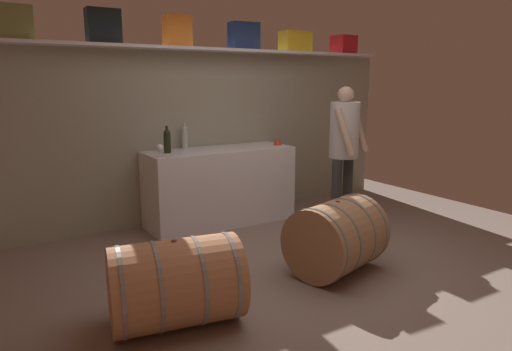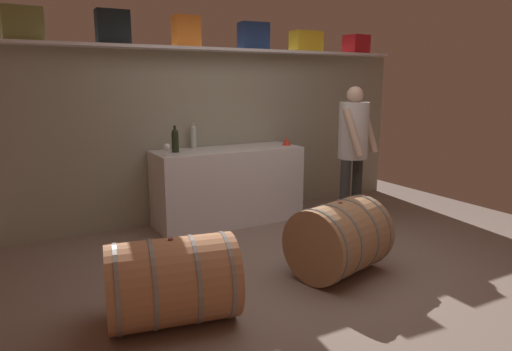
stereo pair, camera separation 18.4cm
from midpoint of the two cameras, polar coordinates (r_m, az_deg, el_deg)
name	(u,v)px [view 1 (the left image)]	position (r m, az deg, el deg)	size (l,w,h in m)	color
ground_plane	(280,253)	(4.63, 1.86, -9.72)	(6.57, 7.43, 0.02)	gray
back_wall_panel	(208,136)	(5.73, -6.93, 4.93)	(5.37, 0.10, 2.03)	gray
high_shelf_board	(212,50)	(5.57, -6.52, 15.35)	(4.94, 0.40, 0.03)	silver
toolcase_olive	(10,22)	(5.06, -29.35, 16.36)	(0.36, 0.24, 0.32)	olive
toolcase_black	(103,26)	(5.18, -19.58, 17.18)	(0.34, 0.18, 0.35)	black
toolcase_orange	(177,31)	(5.42, -10.86, 17.31)	(0.28, 0.23, 0.34)	orange
toolcase_navy	(244,36)	(5.79, -2.49, 17.02)	(0.35, 0.21, 0.32)	navy
toolcase_yellow	(295,42)	(6.20, 4.04, 16.35)	(0.39, 0.23, 0.26)	yellow
toolcase_red	(344,45)	(6.73, 10.12, 15.80)	(0.29, 0.26, 0.25)	red
work_cabinet	(220,186)	(5.47, -5.48, -1.34)	(1.75, 0.64, 0.90)	white
wine_bottle_clear	(185,137)	(5.45, -9.87, 4.80)	(0.07, 0.07, 0.31)	#B8C5B8
wine_bottle_dark	(167,141)	(5.16, -12.06, 4.28)	(0.08, 0.08, 0.30)	black
wine_glass	(160,148)	(4.89, -13.01, 3.35)	(0.07, 0.07, 0.14)	white
red_funnel	(278,141)	(5.71, 1.79, 4.32)	(0.11, 0.11, 0.10)	red
wine_barrel_near	(176,283)	(3.30, -11.63, -13.06)	(0.98, 0.76, 0.63)	#AD7048
wine_barrel_far	(336,237)	(4.12, 8.76, -7.61)	(0.92, 0.83, 0.66)	#976D4A
winemaker_pouring	(345,140)	(5.47, 10.07, 4.35)	(0.54, 0.48, 1.62)	#323331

